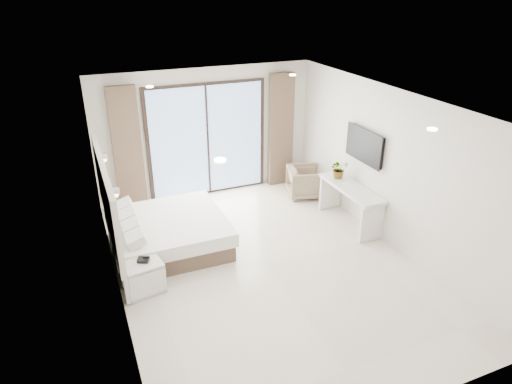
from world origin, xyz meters
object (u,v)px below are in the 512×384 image
bed (167,233)px  nightstand (143,277)px  armchair (305,180)px  console_desk (350,197)px

bed → nightstand: bearing=-119.1°
bed → armchair: bearing=16.5°
bed → armchair: 3.34m
console_desk → armchair: 1.44m
console_desk → armchair: size_ratio=2.18×
nightstand → console_desk: console_desk is taller
nightstand → armchair: (3.81, 2.04, 0.11)m
nightstand → console_desk: (4.00, 0.62, 0.31)m
nightstand → console_desk: 4.06m
bed → nightstand: bed is taller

